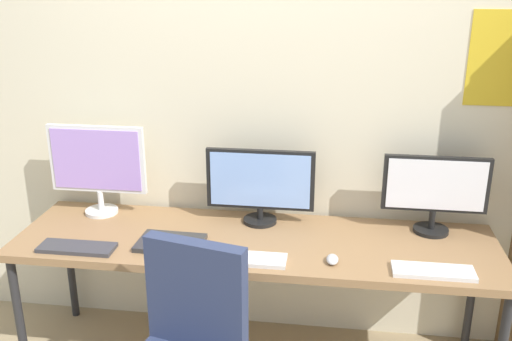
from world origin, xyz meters
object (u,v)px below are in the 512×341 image
at_px(keyboard_left, 77,248).
at_px(keyboard_center, 248,259).
at_px(desk, 255,248).
at_px(laptop_closed, 171,243).
at_px(monitor_center, 260,184).
at_px(monitor_left, 97,164).
at_px(computer_mouse, 332,259).
at_px(monitor_right, 435,190).
at_px(keyboard_right, 433,271).

relative_size(keyboard_left, keyboard_center, 1.03).
xyz_separation_m(desk, laptop_closed, (-0.40, -0.12, 0.06)).
xyz_separation_m(monitor_center, keyboard_center, (0.00, -0.44, -0.21)).
relative_size(desk, monitor_center, 4.24).
relative_size(monitor_left, computer_mouse, 5.56).
bearing_deg(laptop_closed, monitor_center, 41.55).
distance_m(keyboard_left, laptop_closed, 0.45).
distance_m(monitor_left, computer_mouse, 1.37).
xyz_separation_m(keyboard_center, computer_mouse, (0.39, 0.04, 0.01)).
bearing_deg(laptop_closed, monitor_right, 16.24).
bearing_deg(computer_mouse, desk, 153.95).
distance_m(keyboard_left, keyboard_center, 0.84).
relative_size(keyboard_right, laptop_closed, 1.13).
distance_m(monitor_left, monitor_right, 1.79).
bearing_deg(monitor_left, monitor_center, 0.00).
height_order(desk, keyboard_right, keyboard_right).
bearing_deg(keyboard_left, monitor_left, 96.88).
distance_m(monitor_center, keyboard_center, 0.49).
distance_m(monitor_left, keyboard_left, 0.52).
distance_m(monitor_right, laptop_closed, 1.36).
bearing_deg(keyboard_left, keyboard_center, 0.00).
xyz_separation_m(monitor_center, computer_mouse, (0.39, -0.40, -0.20)).
height_order(desk, monitor_left, monitor_left).
relative_size(desk, monitor_left, 4.55).
bearing_deg(keyboard_right, computer_mouse, 175.05).
bearing_deg(monitor_right, keyboard_left, -165.69).
bearing_deg(monitor_center, desk, -90.00).
bearing_deg(keyboard_left, computer_mouse, 1.81).
height_order(monitor_left, monitor_center, monitor_left).
bearing_deg(keyboard_center, computer_mouse, 5.67).
distance_m(desk, keyboard_center, 0.24).
bearing_deg(computer_mouse, keyboard_left, -178.19).
distance_m(keyboard_center, laptop_closed, 0.42).
relative_size(monitor_right, keyboard_left, 1.42).
bearing_deg(computer_mouse, monitor_center, 134.11).
distance_m(desk, keyboard_left, 0.87).
xyz_separation_m(keyboard_left, computer_mouse, (1.23, 0.04, 0.01)).
bearing_deg(computer_mouse, laptop_closed, 175.05).
bearing_deg(keyboard_right, monitor_left, 165.68).
bearing_deg(keyboard_center, keyboard_right, 0.00).
relative_size(monitor_center, computer_mouse, 5.96).
xyz_separation_m(keyboard_left, laptop_closed, (0.44, 0.11, 0.00)).
relative_size(monitor_right, laptop_closed, 1.64).
xyz_separation_m(monitor_left, monitor_center, (0.89, 0.00, -0.07)).
height_order(monitor_center, laptop_closed, monitor_center).
relative_size(keyboard_left, keyboard_right, 1.02).
height_order(keyboard_left, keyboard_center, same).
distance_m(desk, monitor_center, 0.34).
bearing_deg(computer_mouse, monitor_right, 38.77).
height_order(keyboard_center, laptop_closed, laptop_closed).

